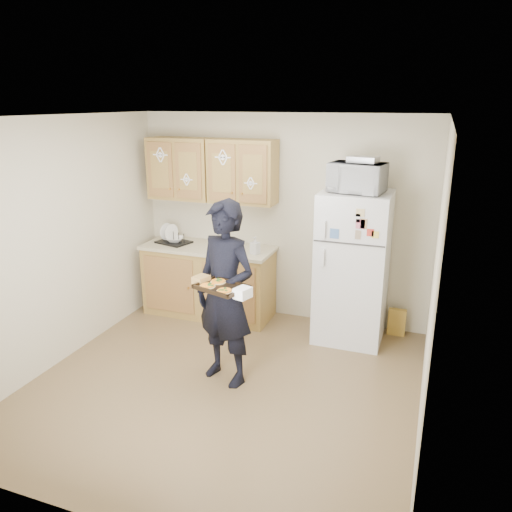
% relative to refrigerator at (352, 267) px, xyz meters
% --- Properties ---
extents(floor, '(3.60, 3.60, 0.00)m').
position_rel_refrigerator_xyz_m(floor, '(-0.95, -1.43, -0.85)').
color(floor, brown).
rests_on(floor, ground).
extents(ceiling, '(3.60, 3.60, 0.00)m').
position_rel_refrigerator_xyz_m(ceiling, '(-0.95, -1.43, 1.65)').
color(ceiling, silver).
rests_on(ceiling, wall_back).
extents(wall_back, '(3.60, 0.04, 2.50)m').
position_rel_refrigerator_xyz_m(wall_back, '(-0.95, 0.37, 0.40)').
color(wall_back, beige).
rests_on(wall_back, floor).
extents(wall_front, '(3.60, 0.04, 2.50)m').
position_rel_refrigerator_xyz_m(wall_front, '(-0.95, -3.23, 0.40)').
color(wall_front, beige).
rests_on(wall_front, floor).
extents(wall_left, '(0.04, 3.60, 2.50)m').
position_rel_refrigerator_xyz_m(wall_left, '(-2.75, -1.43, 0.40)').
color(wall_left, beige).
rests_on(wall_left, floor).
extents(wall_right, '(0.04, 3.60, 2.50)m').
position_rel_refrigerator_xyz_m(wall_right, '(0.85, -1.43, 0.40)').
color(wall_right, beige).
rests_on(wall_right, floor).
extents(refrigerator, '(0.75, 0.70, 1.70)m').
position_rel_refrigerator_xyz_m(refrigerator, '(0.00, 0.00, 0.00)').
color(refrigerator, silver).
rests_on(refrigerator, floor).
extents(base_cabinet, '(1.60, 0.60, 0.86)m').
position_rel_refrigerator_xyz_m(base_cabinet, '(-1.80, 0.05, -0.42)').
color(base_cabinet, olive).
rests_on(base_cabinet, floor).
extents(countertop, '(1.64, 0.64, 0.04)m').
position_rel_refrigerator_xyz_m(countertop, '(-1.80, 0.05, 0.03)').
color(countertop, beige).
rests_on(countertop, base_cabinet).
extents(upper_cab_left, '(0.80, 0.33, 0.75)m').
position_rel_refrigerator_xyz_m(upper_cab_left, '(-2.20, 0.18, 0.98)').
color(upper_cab_left, olive).
rests_on(upper_cab_left, wall_back).
extents(upper_cab_right, '(0.80, 0.33, 0.75)m').
position_rel_refrigerator_xyz_m(upper_cab_right, '(-1.38, 0.18, 0.98)').
color(upper_cab_right, olive).
rests_on(upper_cab_right, wall_back).
extents(cereal_box, '(0.20, 0.07, 0.32)m').
position_rel_refrigerator_xyz_m(cereal_box, '(0.52, 0.24, -0.69)').
color(cereal_box, '#DCC24D').
rests_on(cereal_box, floor).
extents(person, '(0.75, 0.60, 1.79)m').
position_rel_refrigerator_xyz_m(person, '(-0.97, -1.33, 0.04)').
color(person, black).
rests_on(person, floor).
extents(baking_tray, '(0.49, 0.42, 0.04)m').
position_rel_refrigerator_xyz_m(baking_tray, '(-0.88, -1.61, 0.22)').
color(baking_tray, black).
rests_on(baking_tray, person).
extents(pizza_front_left, '(0.14, 0.14, 0.02)m').
position_rel_refrigerator_xyz_m(pizza_front_left, '(-0.99, -1.65, 0.24)').
color(pizza_front_left, orange).
rests_on(pizza_front_left, baking_tray).
extents(pizza_front_right, '(0.14, 0.14, 0.02)m').
position_rel_refrigerator_xyz_m(pizza_front_right, '(-0.80, -1.71, 0.24)').
color(pizza_front_right, orange).
rests_on(pizza_front_right, baking_tray).
extents(pizza_back_left, '(0.14, 0.14, 0.02)m').
position_rel_refrigerator_xyz_m(pizza_back_left, '(-0.95, -1.52, 0.24)').
color(pizza_back_left, orange).
rests_on(pizza_back_left, baking_tray).
extents(microwave, '(0.61, 0.46, 0.31)m').
position_rel_refrigerator_xyz_m(microwave, '(-0.00, -0.05, 1.01)').
color(microwave, silver).
rests_on(microwave, refrigerator).
extents(foil_pan, '(0.33, 0.26, 0.06)m').
position_rel_refrigerator_xyz_m(foil_pan, '(0.05, -0.02, 1.19)').
color(foil_pan, '#B3B4BA').
rests_on(foil_pan, microwave).
extents(dish_rack, '(0.47, 0.40, 0.16)m').
position_rel_refrigerator_xyz_m(dish_rack, '(-2.28, 0.05, 0.13)').
color(dish_rack, black).
rests_on(dish_rack, countertop).
extents(bowl, '(0.28, 0.28, 0.05)m').
position_rel_refrigerator_xyz_m(bowl, '(-2.26, 0.05, 0.10)').
color(bowl, white).
rests_on(bowl, dish_rack).
extents(soap_bottle, '(0.12, 0.12, 0.21)m').
position_rel_refrigerator_xyz_m(soap_bottle, '(-1.14, -0.04, 0.15)').
color(soap_bottle, silver).
rests_on(soap_bottle, countertop).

